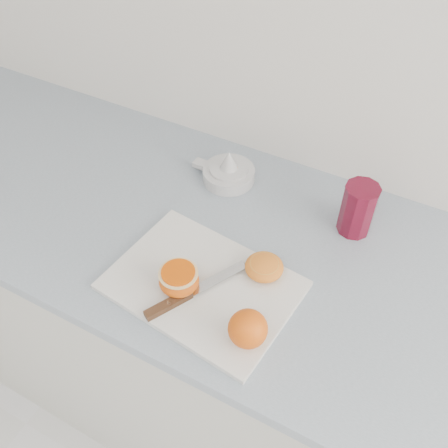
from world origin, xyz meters
name	(u,v)px	position (x,y,z in m)	size (l,w,h in m)	color
counter	(256,356)	(0.22, 1.70, 0.45)	(2.45, 0.64, 0.89)	beige
cutting_board	(202,285)	(0.15, 1.56, 0.90)	(0.36, 0.25, 0.01)	silver
whole_orange	(248,329)	(0.28, 1.49, 0.94)	(0.07, 0.07, 0.07)	orange
half_orange	(179,280)	(0.11, 1.53, 0.93)	(0.08, 0.08, 0.05)	orange
squeezed_shell	(264,267)	(0.24, 1.64, 0.92)	(0.08, 0.08, 0.03)	orange
paring_knife	(178,300)	(0.13, 1.50, 0.91)	(0.12, 0.21, 0.01)	#482418
citrus_juicer	(228,172)	(0.04, 1.86, 0.91)	(0.16, 0.12, 0.08)	silver
red_tumbler	(357,211)	(0.36, 1.85, 0.95)	(0.07, 0.07, 0.12)	maroon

